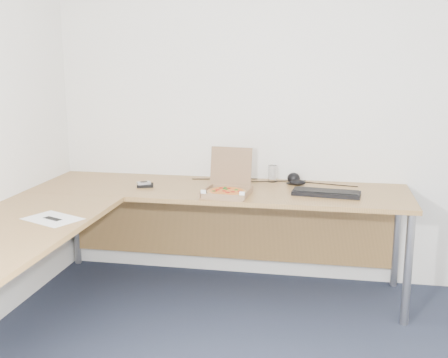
% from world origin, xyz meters
% --- Properties ---
extents(room_shell, '(3.50, 3.50, 2.50)m').
position_xyz_m(room_shell, '(0.00, 0.00, 1.25)').
color(room_shell, white).
rests_on(room_shell, ground).
extents(desk, '(2.50, 2.20, 0.73)m').
position_xyz_m(desk, '(-0.82, 0.97, 0.70)').
color(desk, '#9F723C').
rests_on(desk, ground).
extents(pizza_box, '(0.28, 0.32, 0.28)m').
position_xyz_m(pizza_box, '(-0.42, 1.22, 0.76)').
color(pizza_box, '#916C4A').
rests_on(pizza_box, desk).
extents(drinking_glass, '(0.07, 0.07, 0.12)m').
position_xyz_m(drinking_glass, '(-0.17, 1.66, 0.79)').
color(drinking_glass, silver).
rests_on(drinking_glass, desk).
extents(keyboard, '(0.44, 0.19, 0.03)m').
position_xyz_m(keyboard, '(0.20, 1.33, 0.74)').
color(keyboard, black).
rests_on(keyboard, desk).
extents(mouse, '(0.12, 0.09, 0.04)m').
position_xyz_m(mouse, '(0.01, 1.58, 0.75)').
color(mouse, black).
rests_on(mouse, desk).
extents(wallet, '(0.13, 0.12, 0.02)m').
position_xyz_m(wallet, '(-1.01, 1.35, 0.74)').
color(wallet, black).
rests_on(wallet, desk).
extents(phone, '(0.10, 0.09, 0.02)m').
position_xyz_m(phone, '(-1.01, 1.34, 0.76)').
color(phone, '#B2B5BA').
rests_on(phone, wallet).
extents(paper_sheet, '(0.36, 0.31, 0.00)m').
position_xyz_m(paper_sheet, '(-1.26, 0.51, 0.73)').
color(paper_sheet, white).
rests_on(paper_sheet, desk).
extents(dome_speaker, '(0.10, 0.10, 0.08)m').
position_xyz_m(dome_speaker, '(-0.02, 1.63, 0.77)').
color(dome_speaker, black).
rests_on(dome_speaker, desk).
extents(cable_bundle, '(0.56, 0.12, 0.01)m').
position_xyz_m(cable_bundle, '(-0.19, 1.66, 0.73)').
color(cable_bundle, black).
rests_on(cable_bundle, desk).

